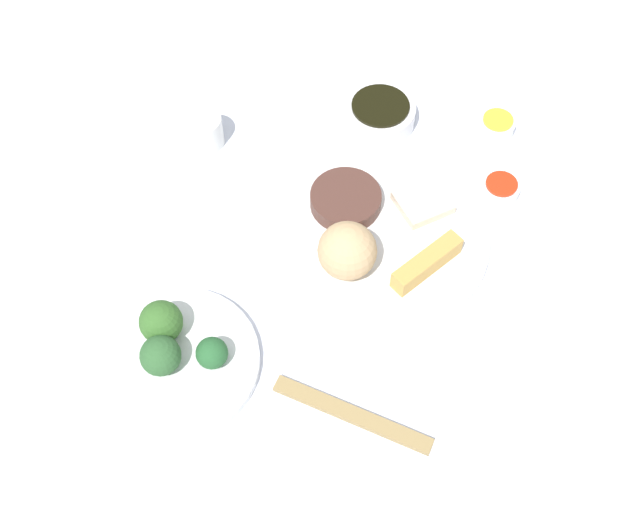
% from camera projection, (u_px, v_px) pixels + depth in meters
% --- Properties ---
extents(tabletop, '(2.20, 2.20, 0.02)m').
position_uv_depth(tabletop, '(353.00, 227.00, 1.11)').
color(tabletop, silver).
rests_on(tabletop, ground).
extents(main_plate, '(0.29, 0.29, 0.02)m').
position_uv_depth(main_plate, '(385.00, 239.00, 1.07)').
color(main_plate, white).
rests_on(main_plate, tabletop).
extents(rice_scoop, '(0.08, 0.08, 0.08)m').
position_uv_depth(rice_scoop, '(347.00, 251.00, 1.01)').
color(rice_scoop, tan).
rests_on(rice_scoop, main_plate).
extents(spring_roll, '(0.05, 0.11, 0.03)m').
position_uv_depth(spring_roll, '(427.00, 263.00, 1.03)').
color(spring_roll, gold).
rests_on(spring_roll, main_plate).
extents(crab_rangoon_wonton, '(0.07, 0.07, 0.01)m').
position_uv_depth(crab_rangoon_wonton, '(423.00, 203.00, 1.09)').
color(crab_rangoon_wonton, beige).
rests_on(crab_rangoon_wonton, main_plate).
extents(stir_fry_heap, '(0.10, 0.10, 0.02)m').
position_uv_depth(stir_fry_heap, '(348.00, 199.00, 1.09)').
color(stir_fry_heap, '#4F2F27').
rests_on(stir_fry_heap, main_plate).
extents(broccoli_plate, '(0.21, 0.21, 0.01)m').
position_uv_depth(broccoli_plate, '(176.00, 362.00, 0.97)').
color(broccoli_plate, white).
rests_on(broccoli_plate, tabletop).
extents(broccoli_floret_0, '(0.05, 0.05, 0.05)m').
position_uv_depth(broccoli_floret_0, '(161.00, 356.00, 0.94)').
color(broccoli_floret_0, '#305E2F').
rests_on(broccoli_floret_0, broccoli_plate).
extents(broccoli_floret_1, '(0.04, 0.04, 0.04)m').
position_uv_depth(broccoli_floret_1, '(212.00, 353.00, 0.95)').
color(broccoli_floret_1, '#275D2F').
rests_on(broccoli_floret_1, broccoli_plate).
extents(broccoli_floret_2, '(0.05, 0.05, 0.05)m').
position_uv_depth(broccoli_floret_2, '(161.00, 322.00, 0.96)').
color(broccoli_floret_2, '#376629').
rests_on(broccoli_floret_2, broccoli_plate).
extents(soy_sauce_bowl, '(0.11, 0.11, 0.04)m').
position_uv_depth(soy_sauce_bowl, '(380.00, 115.00, 1.19)').
color(soy_sauce_bowl, white).
rests_on(soy_sauce_bowl, tabletop).
extents(soy_sauce_bowl_liquid, '(0.09, 0.09, 0.00)m').
position_uv_depth(soy_sauce_bowl_liquid, '(381.00, 106.00, 1.17)').
color(soy_sauce_bowl_liquid, black).
rests_on(soy_sauce_bowl_liquid, soy_sauce_bowl).
extents(sauce_ramekin_hot_mustard, '(0.06, 0.06, 0.02)m').
position_uv_depth(sauce_ramekin_hot_mustard, '(497.00, 126.00, 1.18)').
color(sauce_ramekin_hot_mustard, white).
rests_on(sauce_ramekin_hot_mustard, tabletop).
extents(sauce_ramekin_hot_mustard_liquid, '(0.05, 0.05, 0.00)m').
position_uv_depth(sauce_ramekin_hot_mustard_liquid, '(498.00, 120.00, 1.17)').
color(sauce_ramekin_hot_mustard_liquid, yellow).
rests_on(sauce_ramekin_hot_mustard_liquid, sauce_ramekin_hot_mustard).
extents(sauce_ramekin_sweet_and_sour, '(0.06, 0.06, 0.02)m').
position_uv_depth(sauce_ramekin_sweet_and_sour, '(500.00, 190.00, 1.12)').
color(sauce_ramekin_sweet_and_sour, white).
rests_on(sauce_ramekin_sweet_and_sour, tabletop).
extents(sauce_ramekin_sweet_and_sour_liquid, '(0.05, 0.05, 0.00)m').
position_uv_depth(sauce_ramekin_sweet_and_sour_liquid, '(502.00, 184.00, 1.11)').
color(sauce_ramekin_sweet_and_sour_liquid, red).
rests_on(sauce_ramekin_sweet_and_sour_liquid, sauce_ramekin_sweet_and_sour).
extents(teacup, '(0.06, 0.06, 0.05)m').
position_uv_depth(teacup, '(203.00, 130.00, 1.16)').
color(teacup, white).
rests_on(teacup, tabletop).
extents(chopsticks_pair, '(0.17, 0.14, 0.01)m').
position_uv_depth(chopsticks_pair, '(352.00, 414.00, 0.94)').
color(chopsticks_pair, '#9C804D').
rests_on(chopsticks_pair, tabletop).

